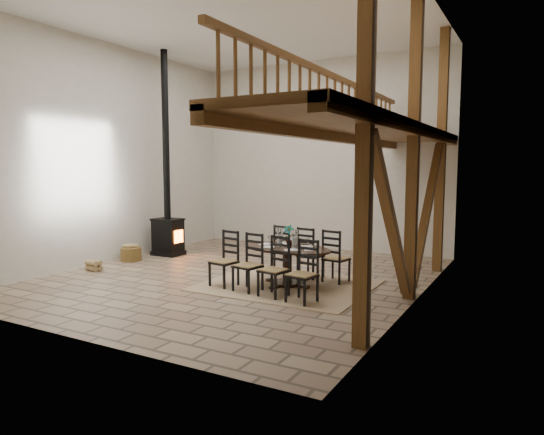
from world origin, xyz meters
The scene contains 7 objects.
ground centered at (0.00, 0.00, 0.00)m, with size 8.00×8.00×0.00m, color #9C8568.
room_shell centered at (1.19, 0.00, 3.01)m, with size 7.02×8.02×5.01m.
rug centered at (1.19, -0.20, 0.01)m, with size 3.00×2.50×0.02m, color tan.
dining_table centered at (1.17, -0.28, 0.38)m, with size 2.21×2.25×1.13m.
wood_stove centered at (-2.86, 1.16, 1.11)m, with size 0.71×0.55×5.00m.
log_basket centered at (-3.12, 0.16, 0.17)m, with size 0.48×0.48×0.40m.
log_stack centered at (-3.01, -1.03, 0.11)m, with size 0.34×0.25×0.22m.
Camera 1 is at (5.20, -8.06, 2.20)m, focal length 32.00 mm.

